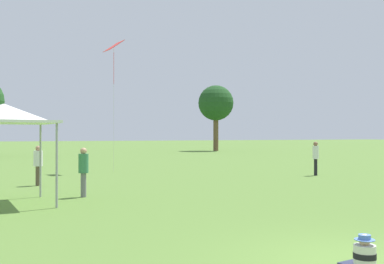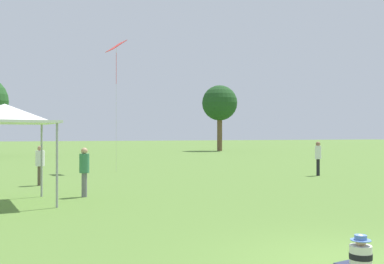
{
  "view_description": "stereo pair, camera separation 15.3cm",
  "coord_description": "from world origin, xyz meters",
  "px_view_note": "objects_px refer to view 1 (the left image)",
  "views": [
    {
      "loc": [
        -5.65,
        -5.77,
        2.2
      ],
      "look_at": [
        -0.08,
        7.05,
        2.28
      ],
      "focal_mm": 42.0,
      "sensor_mm": 36.0,
      "label": 1
    },
    {
      "loc": [
        -5.51,
        -5.83,
        2.2
      ],
      "look_at": [
        -0.08,
        7.05,
        2.28
      ],
      "focal_mm": 42.0,
      "sensor_mm": 36.0,
      "label": 2
    }
  ],
  "objects_px": {
    "seated_toddler": "(363,257)",
    "distant_tree_0": "(216,104)",
    "canopy_tent": "(4,114)",
    "kite_4": "(114,49)",
    "person_standing_1": "(83,168)",
    "person_standing_2": "(38,162)",
    "person_standing_0": "(316,155)"
  },
  "relations": [
    {
      "from": "seated_toddler",
      "to": "distant_tree_0",
      "type": "height_order",
      "value": "distant_tree_0"
    },
    {
      "from": "canopy_tent",
      "to": "kite_4",
      "type": "bearing_deg",
      "value": 60.89
    },
    {
      "from": "canopy_tent",
      "to": "kite_4",
      "type": "distance_m",
      "value": 13.4
    },
    {
      "from": "person_standing_1",
      "to": "kite_4",
      "type": "relative_size",
      "value": 0.22
    },
    {
      "from": "person_standing_2",
      "to": "canopy_tent",
      "type": "relative_size",
      "value": 0.53
    },
    {
      "from": "person_standing_2",
      "to": "distant_tree_0",
      "type": "distance_m",
      "value": 42.69
    },
    {
      "from": "person_standing_0",
      "to": "kite_4",
      "type": "relative_size",
      "value": 0.23
    },
    {
      "from": "canopy_tent",
      "to": "distant_tree_0",
      "type": "height_order",
      "value": "distant_tree_0"
    },
    {
      "from": "seated_toddler",
      "to": "person_standing_0",
      "type": "bearing_deg",
      "value": 45.13
    },
    {
      "from": "seated_toddler",
      "to": "canopy_tent",
      "type": "relative_size",
      "value": 0.19
    },
    {
      "from": "seated_toddler",
      "to": "person_standing_1",
      "type": "xyz_separation_m",
      "value": [
        -2.6,
        10.48,
        0.8
      ]
    },
    {
      "from": "distant_tree_0",
      "to": "kite_4",
      "type": "bearing_deg",
      "value": -126.54
    },
    {
      "from": "person_standing_0",
      "to": "distant_tree_0",
      "type": "height_order",
      "value": "distant_tree_0"
    },
    {
      "from": "kite_4",
      "to": "distant_tree_0",
      "type": "bearing_deg",
      "value": 178.63
    },
    {
      "from": "person_standing_2",
      "to": "distant_tree_0",
      "type": "xyz_separation_m",
      "value": [
        25.45,
        33.85,
        5.37
      ]
    },
    {
      "from": "person_standing_0",
      "to": "distant_tree_0",
      "type": "xyz_separation_m",
      "value": [
        11.39,
        34.77,
        5.28
      ]
    },
    {
      "from": "seated_toddler",
      "to": "person_standing_1",
      "type": "height_order",
      "value": "person_standing_1"
    },
    {
      "from": "person_standing_0",
      "to": "person_standing_2",
      "type": "height_order",
      "value": "person_standing_0"
    },
    {
      "from": "seated_toddler",
      "to": "kite_4",
      "type": "bearing_deg",
      "value": 79.01
    },
    {
      "from": "seated_toddler",
      "to": "kite_4",
      "type": "xyz_separation_m",
      "value": [
        0.94,
        20.7,
        7.05
      ]
    },
    {
      "from": "person_standing_2",
      "to": "kite_4",
      "type": "bearing_deg",
      "value": -66.01
    },
    {
      "from": "person_standing_1",
      "to": "person_standing_2",
      "type": "relative_size",
      "value": 1.01
    },
    {
      "from": "kite_4",
      "to": "person_standing_2",
      "type": "bearing_deg",
      "value": -3.64
    },
    {
      "from": "person_standing_0",
      "to": "kite_4",
      "type": "bearing_deg",
      "value": 54.64
    },
    {
      "from": "person_standing_1",
      "to": "distant_tree_0",
      "type": "xyz_separation_m",
      "value": [
        24.29,
        38.21,
        5.35
      ]
    },
    {
      "from": "seated_toddler",
      "to": "person_standing_2",
      "type": "distance_m",
      "value": 15.33
    },
    {
      "from": "person_standing_2",
      "to": "distant_tree_0",
      "type": "relative_size",
      "value": 0.19
    },
    {
      "from": "person_standing_1",
      "to": "person_standing_0",
      "type": "bearing_deg",
      "value": -94.02
    },
    {
      "from": "person_standing_0",
      "to": "kite_4",
      "type": "height_order",
      "value": "kite_4"
    },
    {
      "from": "seated_toddler",
      "to": "person_standing_1",
      "type": "bearing_deg",
      "value": 95.57
    },
    {
      "from": "distant_tree_0",
      "to": "person_standing_2",
      "type": "bearing_deg",
      "value": -126.94
    },
    {
      "from": "person_standing_0",
      "to": "canopy_tent",
      "type": "relative_size",
      "value": 0.56
    }
  ]
}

